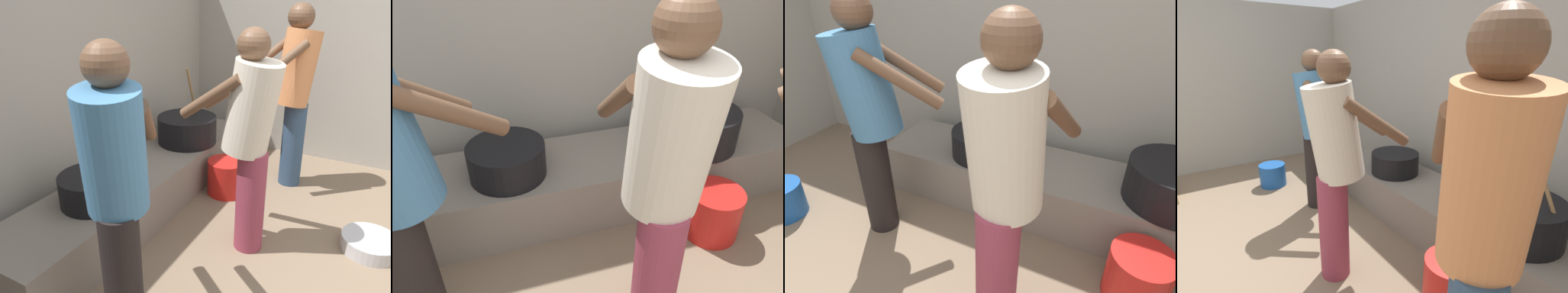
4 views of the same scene
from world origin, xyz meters
The scene contains 6 objects.
block_enclosure_rear centered at (0.00, 2.43, 1.06)m, with size 4.92×0.20×2.12m, color #9E998E.
hearth_ledge centered at (0.52, 1.91, 0.19)m, with size 2.80×0.60×0.38m, color slate.
cooking_pot_main centered at (1.15, 1.87, 0.50)m, with size 0.55×0.55×0.70m.
cooking_pot_secondary centered at (-0.11, 1.87, 0.48)m, with size 0.45×0.45×0.20m.
cook_in_cream_shirt centered at (0.42, 0.98, 0.86)m, with size 0.39×0.67×1.51m.
bucket_red_plastic centered at (1.05, 1.41, 0.16)m, with size 0.33×0.33×0.31m, color red.
Camera 2 is at (-0.18, 0.03, 1.66)m, focal length 33.37 mm.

